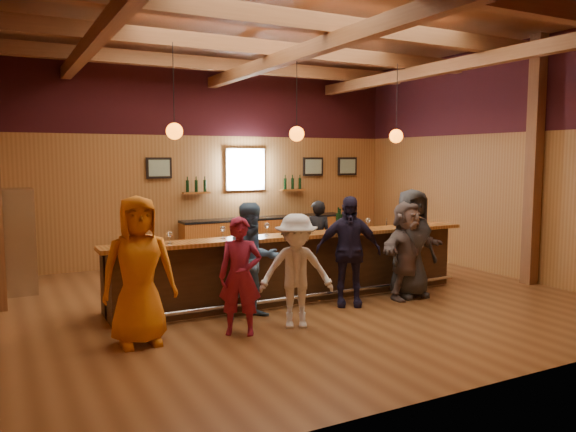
% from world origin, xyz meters
% --- Properties ---
extents(room, '(9.04, 9.00, 4.52)m').
position_xyz_m(room, '(0.00, 0.06, 3.21)').
color(room, brown).
rests_on(room, ground).
extents(bar_counter, '(6.30, 1.07, 1.11)m').
position_xyz_m(bar_counter, '(0.02, 0.15, 0.52)').
color(bar_counter, black).
rests_on(bar_counter, ground).
extents(back_bar_cabinet, '(4.00, 0.52, 0.95)m').
position_xyz_m(back_bar_cabinet, '(1.20, 3.72, 0.48)').
color(back_bar_cabinet, '#914B1A').
rests_on(back_bar_cabinet, ground).
extents(window, '(0.95, 0.09, 0.95)m').
position_xyz_m(window, '(0.80, 3.95, 2.05)').
color(window, silver).
rests_on(window, room).
extents(framed_pictures, '(5.35, 0.05, 0.45)m').
position_xyz_m(framed_pictures, '(1.67, 3.94, 2.10)').
color(framed_pictures, black).
rests_on(framed_pictures, room).
extents(wine_shelves, '(3.00, 0.18, 0.30)m').
position_xyz_m(wine_shelves, '(0.80, 3.88, 1.62)').
color(wine_shelves, '#914B1A').
rests_on(wine_shelves, room).
extents(pendant_lights, '(4.24, 0.24, 1.37)m').
position_xyz_m(pendant_lights, '(0.00, 0.00, 2.71)').
color(pendant_lights, black).
rests_on(pendant_lights, room).
extents(stainless_fridge, '(0.70, 0.70, 1.80)m').
position_xyz_m(stainless_fridge, '(-4.10, 2.60, 0.90)').
color(stainless_fridge, silver).
rests_on(stainless_fridge, ground).
extents(customer_orange, '(0.92, 0.61, 1.87)m').
position_xyz_m(customer_orange, '(-2.80, -1.06, 0.93)').
color(customer_orange, '#CE6813').
rests_on(customer_orange, ground).
extents(customer_redvest, '(0.68, 0.61, 1.56)m').
position_xyz_m(customer_redvest, '(-1.53, -1.28, 0.78)').
color(customer_redvest, maroon).
rests_on(customer_redvest, ground).
extents(customer_denim, '(0.82, 0.64, 1.69)m').
position_xyz_m(customer_denim, '(-1.08, -0.66, 0.84)').
color(customer_denim, '#426285').
rests_on(customer_denim, ground).
extents(customer_white, '(1.16, 0.94, 1.57)m').
position_xyz_m(customer_white, '(-0.73, -1.33, 0.78)').
color(customer_white, silver).
rests_on(customer_white, ground).
extents(customer_navy, '(1.09, 0.85, 1.73)m').
position_xyz_m(customer_navy, '(0.53, -0.71, 0.87)').
color(customer_navy, '#1D1831').
rests_on(customer_navy, ground).
extents(customer_brown, '(1.58, 0.84, 1.62)m').
position_xyz_m(customer_brown, '(1.62, -0.81, 0.81)').
color(customer_brown, '#63534F').
rests_on(customer_brown, ground).
extents(customer_dark, '(0.91, 0.62, 1.81)m').
position_xyz_m(customer_dark, '(1.77, -0.75, 0.90)').
color(customer_dark, '#292A2C').
rests_on(customer_dark, ground).
extents(bartender, '(0.65, 0.56, 1.51)m').
position_xyz_m(bartender, '(1.12, 1.23, 0.75)').
color(bartender, black).
rests_on(bartender, ground).
extents(ice_bucket, '(0.24, 0.24, 0.26)m').
position_xyz_m(ice_bucket, '(0.04, -0.10, 1.24)').
color(ice_bucket, brown).
rests_on(ice_bucket, bar_counter).
extents(bottle_a, '(0.08, 0.08, 0.39)m').
position_xyz_m(bottle_a, '(0.74, -0.10, 1.26)').
color(bottle_a, black).
rests_on(bottle_a, bar_counter).
extents(bottle_b, '(0.08, 0.08, 0.36)m').
position_xyz_m(bottle_b, '(0.78, -0.09, 1.25)').
color(bottle_b, black).
rests_on(bottle_b, bar_counter).
extents(glass_a, '(0.08, 0.08, 0.19)m').
position_xyz_m(glass_a, '(-2.52, -0.14, 1.24)').
color(glass_a, silver).
rests_on(glass_a, bar_counter).
extents(glass_b, '(0.08, 0.08, 0.18)m').
position_xyz_m(glass_b, '(-2.17, -0.23, 1.24)').
color(glass_b, silver).
rests_on(glass_b, bar_counter).
extents(glass_c, '(0.08, 0.08, 0.19)m').
position_xyz_m(glass_c, '(-1.32, -0.10, 1.25)').
color(glass_c, silver).
rests_on(glass_c, bar_counter).
extents(glass_d, '(0.07, 0.07, 0.16)m').
position_xyz_m(glass_d, '(-0.90, -0.18, 1.22)').
color(glass_d, silver).
rests_on(glass_d, bar_counter).
extents(glass_e, '(0.09, 0.09, 0.20)m').
position_xyz_m(glass_e, '(-0.58, -0.09, 1.25)').
color(glass_e, silver).
rests_on(glass_e, bar_counter).
extents(glass_f, '(0.08, 0.08, 0.18)m').
position_xyz_m(glass_f, '(0.84, -0.25, 1.24)').
color(glass_f, silver).
rests_on(glass_f, bar_counter).
extents(glass_g, '(0.08, 0.08, 0.19)m').
position_xyz_m(glass_g, '(1.30, -0.16, 1.25)').
color(glass_g, silver).
rests_on(glass_g, bar_counter).
extents(glass_h, '(0.08, 0.08, 0.19)m').
position_xyz_m(glass_h, '(2.10, -0.16, 1.25)').
color(glass_h, silver).
rests_on(glass_h, bar_counter).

